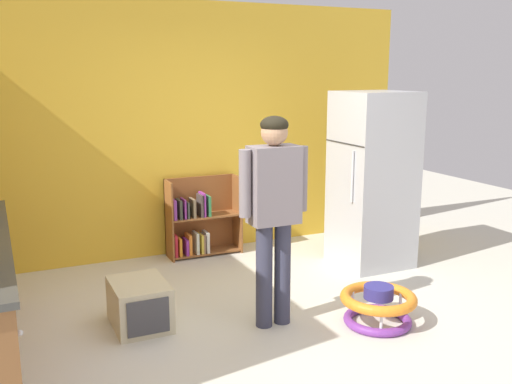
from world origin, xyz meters
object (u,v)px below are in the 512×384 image
standing_person (274,203)px  refrigerator (373,180)px  bookshelf (199,222)px  pet_carrier (140,304)px  baby_walker (378,305)px

standing_person → refrigerator: bearing=29.9°
refrigerator → bookshelf: 1.91m
pet_carrier → bookshelf: bearing=56.1°
bookshelf → standing_person: standing_person is taller
bookshelf → standing_person: bearing=-91.6°
baby_walker → refrigerator: bearing=56.8°
refrigerator → pet_carrier: (-2.54, -0.49, -0.71)m
bookshelf → pet_carrier: bearing=-123.9°
refrigerator → baby_walker: bearing=-123.2°
bookshelf → standing_person: 2.03m
bookshelf → refrigerator: bearing=-34.0°
bookshelf → baby_walker: (0.70, -2.29, -0.21)m
refrigerator → bookshelf: refrigerator is taller
bookshelf → pet_carrier: (-1.02, -1.52, -0.19)m
standing_person → pet_carrier: bearing=157.1°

